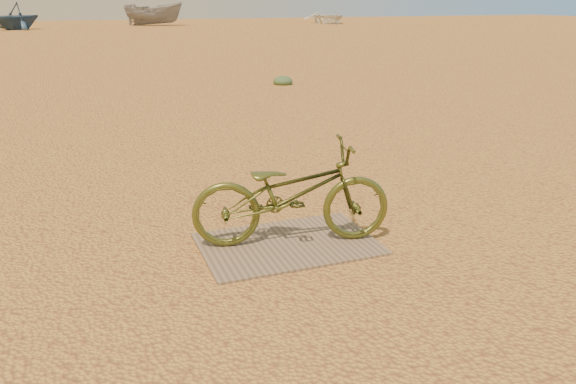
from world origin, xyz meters
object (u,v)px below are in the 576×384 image
object	(u,v)px
bicycle	(292,193)
boat_mid_right	(154,14)
plywood_board	(288,244)
boat_far_left	(15,16)
boat_far_right	(328,17)

from	to	relation	value
bicycle	boat_mid_right	bearing A→B (deg)	6.00
plywood_board	boat_mid_right	size ratio (longest dim) A/B	0.33
boat_mid_right	plywood_board	bearing A→B (deg)	-168.61
bicycle	boat_mid_right	size ratio (longest dim) A/B	0.38
boat_far_left	bicycle	bearing A→B (deg)	-30.27
boat_far_left	boat_mid_right	world-z (taller)	boat_far_left
bicycle	boat_mid_right	xyz separation A→B (m)	(5.09, 44.94, 0.43)
boat_far_left	boat_far_right	xyz separation A→B (m)	(25.69, 2.29, -0.40)
boat_far_right	boat_mid_right	bearing A→B (deg)	-173.01
bicycle	boat_far_left	xyz separation A→B (m)	(-5.13, 41.94, 0.46)
boat_mid_right	boat_far_right	world-z (taller)	boat_mid_right
plywood_board	boat_far_left	size ratio (longest dim) A/B	0.44
plywood_board	boat_mid_right	distance (m)	45.25
boat_mid_right	boat_far_right	xyz separation A→B (m)	(15.48, -0.71, -0.36)
bicycle	boat_far_left	distance (m)	42.25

